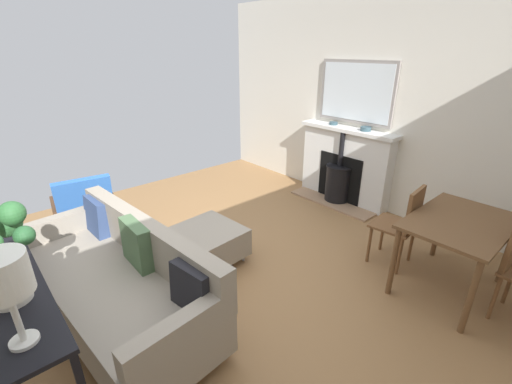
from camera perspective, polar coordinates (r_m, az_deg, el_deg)
ground_plane at (r=3.61m, az=-8.69°, el=-13.48°), size 5.57×5.50×0.01m
wall_left at (r=5.01m, az=18.59°, el=13.72°), size 0.12×5.50×2.84m
fireplace at (r=5.16m, az=14.38°, el=3.75°), size 0.53×1.48×1.10m
mirror_over_mantel at (r=5.02m, az=16.41°, el=15.76°), size 0.04×1.14×0.83m
mantel_bowl_near at (r=5.15m, az=12.85°, el=11.18°), size 0.12×0.12×0.04m
mantel_bowl_far at (r=4.87m, az=17.91°, el=10.08°), size 0.14×0.14×0.06m
sofa at (r=3.13m, az=-21.87°, el=-13.63°), size 1.00×2.16×0.82m
ottoman at (r=3.68m, az=-8.04°, el=-8.25°), size 0.69×0.71×0.38m
armchair_accent at (r=4.55m, az=-26.82°, el=-1.56°), size 0.75×0.69×0.79m
console_table at (r=2.88m, az=-36.15°, el=-12.92°), size 0.39×1.85×0.73m
table_lamp_far_end at (r=2.04m, az=-36.74°, el=-11.55°), size 0.25×0.25×0.52m
dining_table at (r=3.55m, az=30.87°, el=-5.50°), size 1.07×0.73×0.73m
dining_chair_near_fireplace at (r=3.75m, az=23.45°, el=-4.48°), size 0.44×0.44×0.89m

